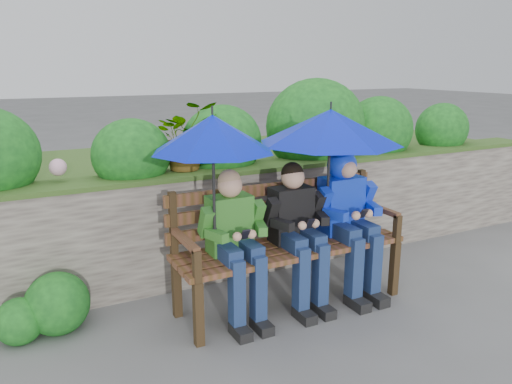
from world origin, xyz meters
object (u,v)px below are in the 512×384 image
park_bench (286,236)px  boy_left (235,238)px  boy_middle (297,227)px  umbrella_right (330,127)px  umbrella_left (213,134)px  boy_right (348,210)px

park_bench → boy_left: boy_left is taller
boy_left → boy_middle: bearing=-0.1°
park_bench → umbrella_right: size_ratio=1.65×
umbrella_left → park_bench: bearing=9.5°
umbrella_right → boy_left: bearing=-177.2°
park_bench → boy_left: bearing=-169.3°
boy_left → park_bench: bearing=10.7°
park_bench → umbrella_right: 0.96m
park_bench → umbrella_left: bearing=-170.5°
boy_right → umbrella_left: (-1.24, -0.03, 0.73)m
park_bench → boy_middle: size_ratio=1.62×
boy_middle → boy_right: (0.51, 0.01, 0.07)m
umbrella_left → umbrella_right: size_ratio=0.79×
boy_right → umbrella_left: size_ratio=1.34×
boy_right → umbrella_left: umbrella_left is taller
umbrella_right → boy_middle: bearing=-172.3°
park_bench → umbrella_left: (-0.68, -0.11, 0.90)m
boy_middle → boy_right: boy_right is taller
boy_right → umbrella_right: 0.75m
boy_middle → umbrella_left: bearing=-178.6°
park_bench → umbrella_left: 1.13m
park_bench → boy_right: size_ratio=1.55×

